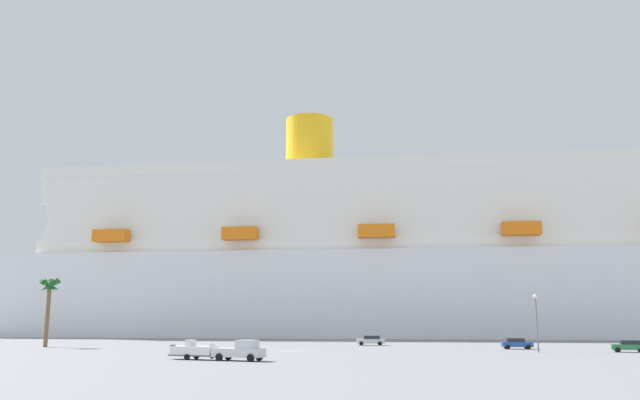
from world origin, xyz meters
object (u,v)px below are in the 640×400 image
(parked_car_silver_sedan, at_px, (371,340))
(parked_car_green_wagon, at_px, (629,346))
(small_boat_on_trailer, at_px, (199,351))
(parked_car_blue_suv, at_px, (516,343))
(street_lamp, at_px, (536,314))
(palm_tree, at_px, (49,292))
(cruise_ship, at_px, (441,264))
(pickup_truck, at_px, (241,351))

(parked_car_silver_sedan, xyz_separation_m, parked_car_green_wagon, (36.67, -14.09, -0.00))
(parked_car_green_wagon, bearing_deg, small_boat_on_trailer, -152.02)
(parked_car_green_wagon, xyz_separation_m, parked_car_blue_suv, (-13.97, 5.83, 0.00))
(street_lamp, bearing_deg, parked_car_silver_sedan, 145.46)
(parked_car_silver_sedan, height_order, parked_car_blue_suv, same)
(parked_car_silver_sedan, bearing_deg, palm_tree, -160.50)
(cruise_ship, bearing_deg, palm_tree, -132.18)
(street_lamp, xyz_separation_m, parked_car_green_wagon, (11.91, 2.95, -4.18))
(palm_tree, distance_m, parked_car_green_wagon, 86.11)
(parked_car_green_wagon, bearing_deg, palm_tree, -177.81)
(palm_tree, xyz_separation_m, street_lamp, (73.79, 0.32, -3.51))
(parked_car_silver_sedan, bearing_deg, small_boat_on_trailer, -108.24)
(street_lamp, distance_m, parked_car_silver_sedan, 30.34)
(palm_tree, distance_m, street_lamp, 73.87)
(parked_car_green_wagon, relative_size, parked_car_blue_suv, 0.99)
(small_boat_on_trailer, bearing_deg, parked_car_green_wagon, 27.98)
(pickup_truck, relative_size, parked_car_blue_suv, 1.28)
(cruise_ship, distance_m, palm_tree, 89.46)
(cruise_ship, height_order, parked_car_green_wagon, cruise_ship)
(small_boat_on_trailer, height_order, parked_car_green_wagon, small_boat_on_trailer)
(small_boat_on_trailer, relative_size, palm_tree, 0.66)
(pickup_truck, height_order, parked_car_green_wagon, pickup_truck)
(pickup_truck, relative_size, palm_tree, 0.54)
(cruise_ship, height_order, small_boat_on_trailer, cruise_ship)
(street_lamp, xyz_separation_m, parked_car_blue_suv, (-2.06, 8.78, -4.18))
(small_boat_on_trailer, distance_m, parked_car_green_wagon, 56.71)
(palm_tree, distance_m, parked_car_blue_suv, 72.71)
(parked_car_silver_sedan, bearing_deg, street_lamp, -34.54)
(street_lamp, bearing_deg, parked_car_blue_suv, 103.20)
(small_boat_on_trailer, xyz_separation_m, street_lamp, (38.17, 23.66, 4.05))
(palm_tree, bearing_deg, parked_car_green_wagon, 2.19)
(small_boat_on_trailer, xyz_separation_m, parked_car_blue_suv, (36.11, 32.44, -0.13))
(palm_tree, distance_m, parked_car_silver_sedan, 52.58)
(small_boat_on_trailer, distance_m, parked_car_silver_sedan, 42.85)
(small_boat_on_trailer, bearing_deg, parked_car_blue_suv, 41.94)
(pickup_truck, xyz_separation_m, small_boat_on_trailer, (-5.10, 0.80, -0.08))
(cruise_ship, relative_size, parked_car_blue_suv, 57.56)
(parked_car_blue_suv, bearing_deg, street_lamp, -76.80)
(street_lamp, bearing_deg, cruise_ship, 102.05)
(pickup_truck, distance_m, parked_car_green_wagon, 52.67)
(parked_car_green_wagon, bearing_deg, parked_car_blue_suv, 157.34)
(street_lamp, relative_size, parked_car_green_wagon, 1.70)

